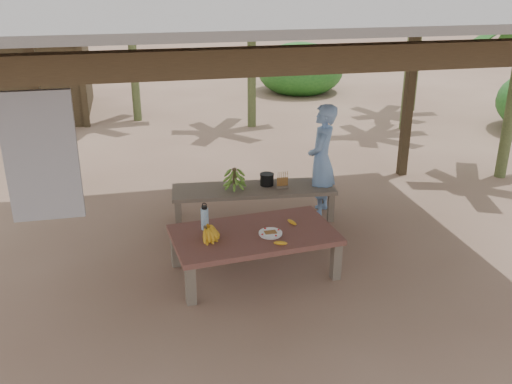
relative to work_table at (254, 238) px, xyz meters
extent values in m
plane|color=brown|center=(0.30, 0.35, -0.43)|extent=(80.00, 80.00, 0.00)
cube|color=black|center=(-2.50, 2.65, 0.92)|extent=(0.13, 0.13, 2.70)
cube|color=black|center=(3.10, 2.65, 0.92)|extent=(0.13, 0.13, 2.70)
cube|color=black|center=(0.30, -1.95, 2.27)|extent=(5.80, 0.14, 0.18)
cube|color=black|center=(0.30, 2.65, 2.27)|extent=(5.80, 0.14, 0.18)
cube|color=slate|center=(0.30, 0.35, 2.49)|extent=(6.60, 5.60, 0.06)
cube|color=slate|center=(-1.80, -1.95, 1.72)|extent=(0.45, 0.05, 0.85)
cube|color=brown|center=(-0.78, -0.50, -0.21)|extent=(0.11, 0.11, 0.44)
cube|color=brown|center=(0.86, -0.34, -0.21)|extent=(0.11, 0.11, 0.44)
cube|color=brown|center=(-0.86, 0.34, -0.21)|extent=(0.11, 0.11, 0.44)
cube|color=brown|center=(0.78, 0.50, -0.21)|extent=(0.11, 0.11, 0.44)
cube|color=maroon|center=(0.00, 0.00, 0.04)|extent=(1.89, 1.17, 0.06)
cube|color=brown|center=(-0.74, 1.31, -0.23)|extent=(0.09, 0.09, 0.40)
cube|color=brown|center=(1.31, 1.13, -0.23)|extent=(0.09, 0.09, 0.40)
cube|color=brown|center=(-0.70, 1.77, -0.23)|extent=(0.09, 0.09, 0.40)
cube|color=brown|center=(1.35, 1.59, -0.23)|extent=(0.09, 0.09, 0.40)
cube|color=brown|center=(0.31, 1.45, -0.01)|extent=(2.25, 0.80, 0.05)
cylinder|color=white|center=(0.16, -0.10, 0.07)|extent=(0.24, 0.24, 0.01)
cylinder|color=white|center=(0.16, -0.10, 0.09)|extent=(0.26, 0.26, 0.02)
cube|color=brown|center=(0.16, -0.10, 0.09)|extent=(0.13, 0.09, 0.02)
ellipsoid|color=gold|center=(0.21, -0.36, 0.09)|extent=(0.15, 0.05, 0.04)
ellipsoid|color=gold|center=(0.47, 0.12, 0.09)|extent=(0.12, 0.14, 0.04)
cylinder|color=#3E87C2|center=(-0.52, 0.21, 0.19)|extent=(0.09, 0.09, 0.25)
cylinder|color=black|center=(-0.52, 0.21, 0.33)|extent=(0.06, 0.06, 0.03)
torus|color=black|center=(-0.52, 0.21, 0.36)|extent=(0.06, 0.01, 0.06)
cylinder|color=black|center=(0.51, 1.51, 0.09)|extent=(0.18, 0.18, 0.16)
imported|color=#76A0DF|center=(1.25, 1.43, 0.35)|extent=(0.61, 0.68, 1.56)
cylinder|color=#596638|center=(4.38, 5.22, 1.25)|extent=(0.18, 0.18, 3.37)
cylinder|color=#596638|center=(1.28, 6.13, 1.02)|extent=(0.18, 0.18, 2.90)
cylinder|color=#596638|center=(-1.12, 7.17, 1.38)|extent=(0.18, 0.18, 3.62)
cylinder|color=#596638|center=(5.30, 6.71, 1.12)|extent=(0.18, 0.18, 3.12)
camera|label=1|loc=(-1.21, -5.59, 2.86)|focal=40.00mm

